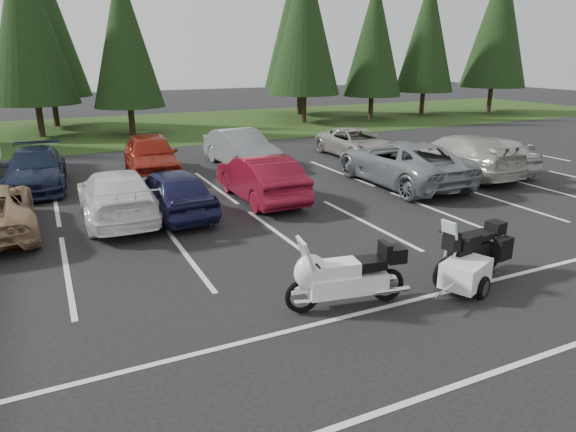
{
  "coord_description": "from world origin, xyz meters",
  "views": [
    {
      "loc": [
        -4.99,
        -10.78,
        4.72
      ],
      "look_at": [
        -0.07,
        -0.5,
        1.1
      ],
      "focal_mm": 32.0,
      "sensor_mm": 36.0,
      "label": 1
    }
  ],
  "objects_px": {
    "car_near_4": "(172,192)",
    "car_near_7": "(457,155)",
    "car_near_8": "(489,153)",
    "car_far_1": "(36,169)",
    "car_far_2": "(151,155)",
    "cargo_trailer": "(465,276)",
    "car_far_3": "(241,148)",
    "car_far_4": "(357,143)",
    "car_near_3": "(117,195)",
    "adventure_motorcycle": "(470,247)",
    "touring_motorcycle": "(347,271)",
    "car_near_6": "(402,162)",
    "car_near_5": "(260,177)"
  },
  "relations": [
    {
      "from": "car_near_4",
      "to": "car_near_7",
      "type": "bearing_deg",
      "value": 178.21
    },
    {
      "from": "car_near_7",
      "to": "car_near_8",
      "type": "relative_size",
      "value": 1.25
    },
    {
      "from": "car_far_1",
      "to": "car_far_2",
      "type": "xyz_separation_m",
      "value": [
        4.2,
        0.25,
        0.12
      ]
    },
    {
      "from": "cargo_trailer",
      "to": "car_near_4",
      "type": "bearing_deg",
      "value": 95.18
    },
    {
      "from": "car_near_4",
      "to": "car_far_3",
      "type": "xyz_separation_m",
      "value": [
        4.39,
        5.73,
        0.05
      ]
    },
    {
      "from": "car_far_4",
      "to": "car_far_2",
      "type": "bearing_deg",
      "value": 179.5
    },
    {
      "from": "car_near_3",
      "to": "adventure_motorcycle",
      "type": "relative_size",
      "value": 2.02
    },
    {
      "from": "car_far_4",
      "to": "car_near_8",
      "type": "bearing_deg",
      "value": -55.82
    },
    {
      "from": "car_near_8",
      "to": "car_far_2",
      "type": "relative_size",
      "value": 0.92
    },
    {
      "from": "car_near_3",
      "to": "car_far_4",
      "type": "bearing_deg",
      "value": -155.47
    },
    {
      "from": "car_near_3",
      "to": "touring_motorcycle",
      "type": "xyz_separation_m",
      "value": [
        3.15,
        -7.71,
        0.02
      ]
    },
    {
      "from": "car_near_8",
      "to": "cargo_trailer",
      "type": "bearing_deg",
      "value": 47.56
    },
    {
      "from": "car_near_3",
      "to": "car_near_7",
      "type": "xyz_separation_m",
      "value": [
        13.19,
        0.07,
        0.08
      ]
    },
    {
      "from": "car_far_3",
      "to": "adventure_motorcycle",
      "type": "height_order",
      "value": "car_far_3"
    },
    {
      "from": "car_near_6",
      "to": "car_near_8",
      "type": "distance_m",
      "value": 4.61
    },
    {
      "from": "car_far_1",
      "to": "cargo_trailer",
      "type": "distance_m",
      "value": 15.4
    },
    {
      "from": "car_near_8",
      "to": "car_near_3",
      "type": "bearing_deg",
      "value": 5.59
    },
    {
      "from": "car_far_1",
      "to": "cargo_trailer",
      "type": "relative_size",
      "value": 3.23
    },
    {
      "from": "car_near_8",
      "to": "adventure_motorcycle",
      "type": "relative_size",
      "value": 1.8
    },
    {
      "from": "car_near_4",
      "to": "touring_motorcycle",
      "type": "xyz_separation_m",
      "value": [
        1.6,
        -7.37,
        0.02
      ]
    },
    {
      "from": "car_near_4",
      "to": "car_near_5",
      "type": "bearing_deg",
      "value": -175.57
    },
    {
      "from": "car_near_3",
      "to": "car_near_4",
      "type": "bearing_deg",
      "value": 168.54
    },
    {
      "from": "car_near_3",
      "to": "touring_motorcycle",
      "type": "distance_m",
      "value": 8.33
    },
    {
      "from": "car_near_3",
      "to": "car_near_6",
      "type": "distance_m",
      "value": 10.24
    },
    {
      "from": "car_near_5",
      "to": "car_far_4",
      "type": "bearing_deg",
      "value": -144.64
    },
    {
      "from": "car_near_6",
      "to": "car_far_1",
      "type": "distance_m",
      "value": 13.44
    },
    {
      "from": "car_near_4",
      "to": "car_near_6",
      "type": "relative_size",
      "value": 0.73
    },
    {
      "from": "car_near_3",
      "to": "adventure_motorcycle",
      "type": "height_order",
      "value": "adventure_motorcycle"
    },
    {
      "from": "car_near_3",
      "to": "car_far_2",
      "type": "bearing_deg",
      "value": -110.05
    },
    {
      "from": "car_near_3",
      "to": "touring_motorcycle",
      "type": "bearing_deg",
      "value": 113.42
    },
    {
      "from": "car_near_4",
      "to": "cargo_trailer",
      "type": "relative_size",
      "value": 2.84
    },
    {
      "from": "car_near_4",
      "to": "car_far_2",
      "type": "xyz_separation_m",
      "value": [
        0.5,
        5.62,
        0.1
      ]
    },
    {
      "from": "car_near_5",
      "to": "car_near_8",
      "type": "bearing_deg",
      "value": 179.75
    },
    {
      "from": "car_near_3",
      "to": "cargo_trailer",
      "type": "bearing_deg",
      "value": 125.94
    },
    {
      "from": "car_near_6",
      "to": "car_near_4",
      "type": "bearing_deg",
      "value": 2.29
    },
    {
      "from": "car_near_3",
      "to": "car_near_5",
      "type": "distance_m",
      "value": 4.63
    },
    {
      "from": "touring_motorcycle",
      "to": "car_far_1",
      "type": "bearing_deg",
      "value": 122.07
    },
    {
      "from": "car_near_6",
      "to": "car_near_3",
      "type": "bearing_deg",
      "value": 0.18
    },
    {
      "from": "car_near_5",
      "to": "adventure_motorcycle",
      "type": "xyz_separation_m",
      "value": [
        1.59,
        -7.88,
        -0.01
      ]
    },
    {
      "from": "car_near_8",
      "to": "touring_motorcycle",
      "type": "relative_size",
      "value": 1.66
    },
    {
      "from": "car_far_1",
      "to": "adventure_motorcycle",
      "type": "distance_m",
      "value": 15.3
    },
    {
      "from": "car_near_8",
      "to": "car_far_4",
      "type": "bearing_deg",
      "value": -51.39
    },
    {
      "from": "car_near_5",
      "to": "car_far_3",
      "type": "xyz_separation_m",
      "value": [
        1.31,
        5.28,
        0.02
      ]
    },
    {
      "from": "touring_motorcycle",
      "to": "car_far_3",
      "type": "bearing_deg",
      "value": 87.48
    },
    {
      "from": "car_far_4",
      "to": "car_near_5",
      "type": "bearing_deg",
      "value": -143.77
    },
    {
      "from": "cargo_trailer",
      "to": "car_far_2",
      "type": "bearing_deg",
      "value": 82.52
    },
    {
      "from": "car_far_1",
      "to": "touring_motorcycle",
      "type": "relative_size",
      "value": 1.81
    },
    {
      "from": "car_near_6",
      "to": "car_far_3",
      "type": "bearing_deg",
      "value": -51.08
    },
    {
      "from": "car_near_3",
      "to": "car_near_5",
      "type": "bearing_deg",
      "value": -177.58
    },
    {
      "from": "cargo_trailer",
      "to": "adventure_motorcycle",
      "type": "distance_m",
      "value": 0.79
    }
  ]
}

